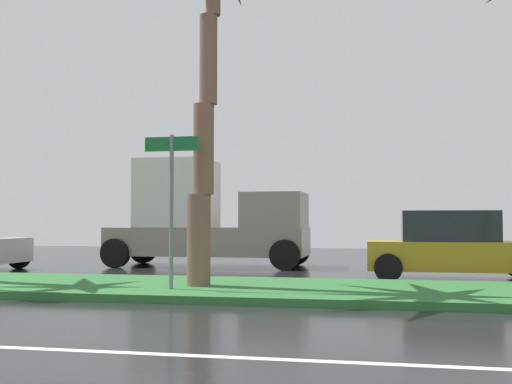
% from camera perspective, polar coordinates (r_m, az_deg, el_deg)
% --- Properties ---
extents(ground_plane, '(90.00, 42.00, 0.10)m').
position_cam_1_polar(ground_plane, '(14.12, -2.39, -8.78)').
color(ground_plane, black).
extents(near_lane_divider_stripe, '(81.00, 0.14, 0.01)m').
position_cam_1_polar(near_lane_divider_stripe, '(7.57, -15.59, -13.61)').
color(near_lane_divider_stripe, white).
rests_on(near_lane_divider_stripe, ground_plane).
extents(median_strip, '(85.50, 4.00, 0.15)m').
position_cam_1_polar(median_strip, '(13.14, -3.45, -8.69)').
color(median_strip, '#2D6B33').
rests_on(median_strip, ground_plane).
extents(street_name_sign, '(1.10, 0.08, 3.00)m').
position_cam_1_polar(street_name_sign, '(12.42, -7.63, 0.24)').
color(street_name_sign, slate).
rests_on(street_name_sign, median_strip).
extents(box_truck_lead, '(6.40, 2.64, 3.46)m').
position_cam_1_polar(box_truck_lead, '(20.63, -4.52, -2.41)').
color(box_truck_lead, gray).
rests_on(box_truck_lead, ground_plane).
extents(car_in_traffic_second, '(4.30, 2.02, 1.72)m').
position_cam_1_polar(car_in_traffic_second, '(16.62, 17.36, -4.72)').
color(car_in_traffic_second, '#B28C1E').
rests_on(car_in_traffic_second, ground_plane).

